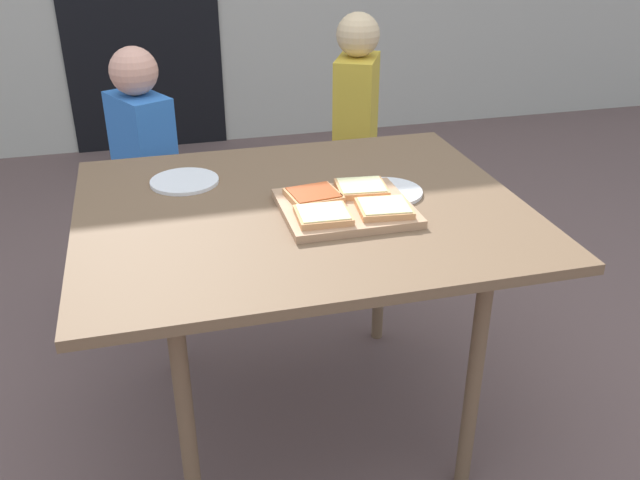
% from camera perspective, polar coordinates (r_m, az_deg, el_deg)
% --- Properties ---
extents(ground_plane, '(16.00, 16.00, 0.00)m').
position_cam_1_polar(ground_plane, '(2.16, -1.31, -14.51)').
color(ground_plane, brown).
extents(dining_table, '(1.13, 0.94, 0.71)m').
position_cam_1_polar(dining_table, '(1.80, -1.53, 1.16)').
color(dining_table, brown).
rests_on(dining_table, ground).
extents(cutting_board, '(0.32, 0.29, 0.02)m').
position_cam_1_polar(cutting_board, '(1.73, 2.13, 2.67)').
color(cutting_board, tan).
rests_on(cutting_board, dining_table).
extents(pizza_slice_far_left, '(0.14, 0.13, 0.02)m').
position_cam_1_polar(pizza_slice_far_left, '(1.76, -0.54, 3.73)').
color(pizza_slice_far_left, '#E39B5F').
rests_on(pizza_slice_far_left, cutting_board).
extents(pizza_slice_near_left, '(0.13, 0.12, 0.02)m').
position_cam_1_polar(pizza_slice_near_left, '(1.65, 0.25, 2.10)').
color(pizza_slice_near_left, '#E39B5F').
rests_on(pizza_slice_near_left, cutting_board).
extents(pizza_slice_far_right, '(0.14, 0.13, 0.02)m').
position_cam_1_polar(pizza_slice_far_right, '(1.81, 3.45, 4.34)').
color(pizza_slice_far_right, '#E39B5F').
rests_on(pizza_slice_far_right, cutting_board).
extents(pizza_slice_near_right, '(0.14, 0.13, 0.02)m').
position_cam_1_polar(pizza_slice_near_right, '(1.69, 5.33, 2.66)').
color(pizza_slice_near_right, '#E39B5F').
rests_on(pizza_slice_near_right, cutting_board).
extents(plate_white_left, '(0.19, 0.19, 0.01)m').
position_cam_1_polar(plate_white_left, '(1.94, -11.15, 4.79)').
color(plate_white_left, white).
rests_on(plate_white_left, dining_table).
extents(plate_white_right, '(0.19, 0.19, 0.01)m').
position_cam_1_polar(plate_white_right, '(1.85, 5.58, 3.99)').
color(plate_white_right, white).
rests_on(plate_white_right, dining_table).
extents(child_left, '(0.23, 0.28, 0.98)m').
position_cam_1_polar(child_left, '(2.51, -14.22, 5.63)').
color(child_left, navy).
rests_on(child_left, ground).
extents(child_right, '(0.23, 0.28, 1.04)m').
position_cam_1_polar(child_right, '(2.67, 2.97, 8.77)').
color(child_right, '#303740').
rests_on(child_right, ground).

